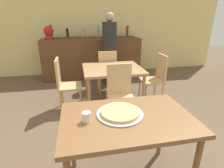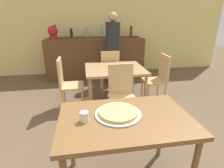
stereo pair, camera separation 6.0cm
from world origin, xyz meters
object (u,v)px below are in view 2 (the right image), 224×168
chair_far_side_left (67,81)px  chair_far_side_right (159,76)px  chair_far_side_back (110,69)px  potted_plant (53,32)px  chair_far_side_front (122,92)px  person_standing (113,47)px  pizza_tray (118,113)px  cheese_shaker (84,117)px

chair_far_side_left → chair_far_side_right: 1.71m
chair_far_side_back → chair_far_side_left: bearing=35.6°
potted_plant → chair_far_side_right: bearing=-39.2°
chair_far_side_front → chair_far_side_left: bearing=144.4°
person_standing → potted_plant: (-1.43, 0.53, 0.32)m
potted_plant → pizza_tray: bearing=-73.6°
chair_far_side_front → person_standing: person_standing is taller
potted_plant → chair_far_side_left: bearing=-76.8°
chair_far_side_left → pizza_tray: bearing=-160.4°
chair_far_side_back → cheese_shaker: bearing=76.4°
chair_far_side_right → pizza_tray: size_ratio=2.25×
potted_plant → chair_far_side_back: bearing=-41.4°
chair_far_side_front → chair_far_side_left: size_ratio=1.00×
chair_far_side_right → potted_plant: (-2.12, 1.73, 0.71)m
pizza_tray → cheese_shaker: (-0.30, -0.06, 0.03)m
chair_far_side_back → potted_plant: size_ratio=2.87×
chair_far_side_right → cheese_shaker: chair_far_side_right is taller
pizza_tray → potted_plant: potted_plant is taller
chair_far_side_right → chair_far_side_back: bearing=-125.6°
cheese_shaker → chair_far_side_right: bearing=50.4°
person_standing → potted_plant: size_ratio=5.18×
chair_far_side_front → pizza_tray: (-0.27, -1.04, 0.26)m
chair_far_side_front → chair_far_side_left: same height
chair_far_side_back → chair_far_side_right: size_ratio=1.00×
chair_far_side_front → chair_far_side_right: size_ratio=1.00×
chair_far_side_front → chair_far_side_back: size_ratio=1.00×
cheese_shaker → chair_far_side_back: bearing=76.4°
chair_far_side_front → cheese_shaker: size_ratio=10.89×
chair_far_side_right → chair_far_side_front: bearing=-54.4°
chair_far_side_back → chair_far_side_left: 1.05m
chair_far_side_left → cheese_shaker: chair_far_side_left is taller
chair_far_side_left → pizza_tray: size_ratio=2.25×
chair_far_side_front → chair_far_side_back: bearing=90.0°
person_standing → pizza_tray: bearing=-98.7°
cheese_shaker → person_standing: 3.01m
potted_plant → chair_far_side_front: bearing=-61.7°
chair_far_side_back → chair_far_side_right: 1.05m
chair_far_side_front → pizza_tray: bearing=-104.4°
cheese_shaker → pizza_tray: bearing=11.6°
cheese_shaker → person_standing: bearing=75.9°
chair_far_side_left → chair_far_side_right: (1.71, 0.00, 0.00)m
chair_far_side_front → potted_plant: 2.75m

